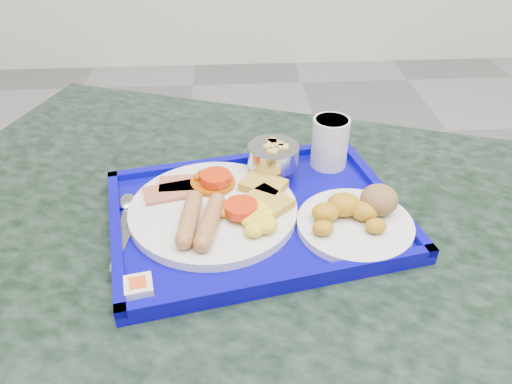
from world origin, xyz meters
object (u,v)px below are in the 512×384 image
bread_plate (357,216)px  juice_cup (330,141)px  table (255,304)px  tray (256,216)px  main_plate (219,208)px  fruit_bowl (273,156)px

bread_plate → juice_cup: size_ratio=1.95×
table → tray: tray is taller
main_plate → bread_plate: bearing=-10.5°
fruit_bowl → juice_cup: 0.11m
table → tray: 0.20m
table → juice_cup: (0.14, 0.14, 0.25)m
tray → fruit_bowl: 0.12m
fruit_bowl → juice_cup: bearing=16.6°
table → tray: bearing=48.7°
table → bread_plate: 0.27m
table → main_plate: bearing=179.1°
bread_plate → table: bearing=166.1°
tray → main_plate: 0.06m
main_plate → fruit_bowl: size_ratio=2.99×
table → fruit_bowl: 0.27m
tray → main_plate: (-0.06, -0.00, 0.02)m
table → juice_cup: juice_cup is taller
table → bread_plate: size_ratio=7.95×
main_plate → fruit_bowl: (0.09, 0.11, 0.03)m
tray → main_plate: size_ratio=1.91×
tray → bread_plate: 0.16m
main_plate → juice_cup: 0.24m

